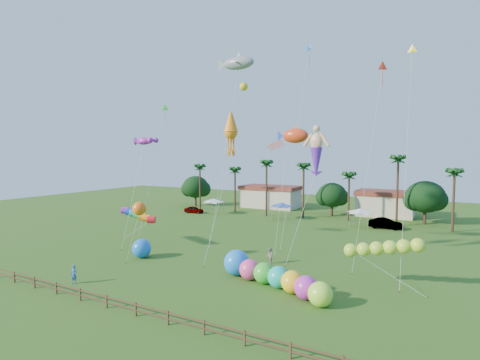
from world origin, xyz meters
The scene contains 23 objects.
ground centered at (0.00, 0.00, 0.00)m, with size 160.00×160.00×0.00m, color #285116.
tree_line centered at (3.57, 44.00, 4.28)m, with size 69.46×8.91×11.00m.
buildings_row centered at (-3.09, 50.00, 2.00)m, with size 35.00×7.00×4.00m.
tent_row centered at (-6.00, 36.33, 2.75)m, with size 31.00×4.00×0.60m.
fence centered at (0.00, -6.00, 0.61)m, with size 36.12×0.12×1.00m.
car_a centered at (-24.24, 35.25, 0.67)m, with size 1.58×3.92×1.34m, color #4C4C54.
car_b centered at (11.73, 36.78, 0.84)m, with size 1.77×5.08×1.67m, color #4C4C54.
spectator_a centered at (-9.88, -3.59, 0.86)m, with size 0.63×0.41×1.72m, color #2D619F.
spectator_b centered at (3.30, 10.67, 0.86)m, with size 0.84×0.65×1.73m, color #A6958A.
caterpillar_inflatable centered at (6.19, 4.26, 1.05)m, with size 11.94×6.07×2.50m.
blue_ball centered at (-10.50, 5.80, 1.08)m, with size 2.17×2.17×2.17m, color blue.
rainbow_tube centered at (-14.08, 9.69, 3.61)m, with size 8.52×3.28×4.06m.
green_worm centered at (12.36, 8.13, 3.18)m, with size 9.65×2.10×3.91m.
orange_ball_kite centered at (-9.59, 4.61, 5.87)m, with size 1.80×2.06×6.63m.
merman_kite centered at (7.08, 14.61, 11.83)m, with size 3.26×5.03×14.52m.
fish_kite centered at (3.62, 17.34, 14.03)m, with size 5.03×6.11×15.03m.
shark_kite centered at (-4.66, 18.16, 23.74)m, with size 6.01×6.87×24.82m.
squid_kite centered at (-0.75, 9.34, 14.12)m, with size 2.41×4.18×16.36m.
lobster_kite centered at (-15.20, 11.48, 13.50)m, with size 3.76×5.61×14.19m.
delta_kite_red centered at (13.75, 14.42, 20.09)m, with size 2.48×3.87×21.11m.
delta_kite_yellow centered at (16.55, 12.75, 20.81)m, with size 1.05×5.00×21.98m.
delta_kite_green centered at (-14.26, 14.64, 17.72)m, with size 2.29×4.37×18.66m.
delta_kite_blue centered at (4.19, 20.34, 24.73)m, with size 2.60×4.91×25.82m.
Camera 1 is at (19.39, -25.72, 11.84)m, focal length 28.00 mm.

